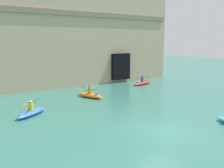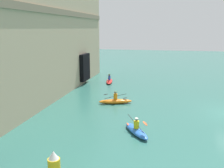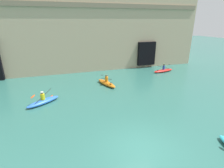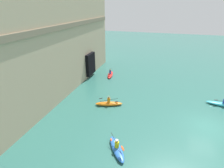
% 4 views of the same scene
% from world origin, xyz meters
% --- Properties ---
extents(ground_plane, '(120.00, 120.00, 0.00)m').
position_xyz_m(ground_plane, '(0.00, 0.00, 0.00)').
color(ground_plane, '#2D665B').
extents(cliff_bluff, '(35.13, 7.26, 13.46)m').
position_xyz_m(cliff_bluff, '(-1.05, 19.19, 6.71)').
color(cliff_bluff, tan).
rests_on(cliff_bluff, ground).
extents(kayak_cyan, '(1.18, 3.64, 1.09)m').
position_xyz_m(kayak_cyan, '(4.63, -2.44, 0.22)').
color(kayak_cyan, '#33B2C6').
rests_on(kayak_cyan, ground).
extents(kayak_blue, '(2.81, 2.19, 1.11)m').
position_xyz_m(kayak_blue, '(-5.36, 7.42, 0.24)').
color(kayak_blue, blue).
rests_on(kayak_blue, ground).
extents(kayak_orange, '(1.60, 3.14, 1.17)m').
position_xyz_m(kayak_orange, '(0.95, 10.12, 0.25)').
color(kayak_orange, orange).
rests_on(kayak_orange, ground).
extents(kayak_red, '(3.26, 1.30, 1.10)m').
position_xyz_m(kayak_red, '(9.78, 12.72, 0.21)').
color(kayak_red, red).
rests_on(kayak_red, ground).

